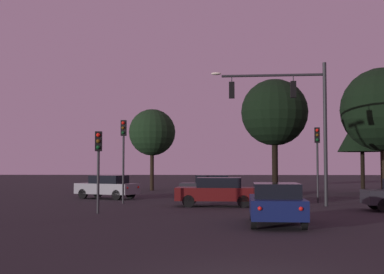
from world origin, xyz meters
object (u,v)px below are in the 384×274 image
object	(u,v)px
car_crossing_right	(217,191)
car_parked_lot	(211,186)
tree_behind_sign	(362,130)
tree_right_cluster	(152,133)
traffic_light_median	(317,149)
tree_left_far	(275,113)
car_far_lane	(107,186)
traffic_signal_mast_arm	(294,109)
traffic_light_corner_right	(98,155)
car_nearside_lane	(276,203)
tree_center_horizon	(383,110)
traffic_light_corner_left	(123,145)

from	to	relation	value
car_crossing_right	car_parked_lot	bearing A→B (deg)	92.76
tree_behind_sign	tree_right_cluster	world-z (taller)	tree_right_cluster
traffic_light_median	tree_right_cluster	distance (m)	18.41
car_crossing_right	tree_left_far	xyz separation A→B (m)	(4.60, 12.75, 5.46)
car_far_lane	traffic_light_median	bearing A→B (deg)	-13.46
tree_left_far	tree_right_cluster	distance (m)	11.09
traffic_signal_mast_arm	tree_right_cluster	bearing A→B (deg)	119.66
traffic_light_corner_right	car_far_lane	xyz separation A→B (m)	(-1.64, 10.33, -1.86)
tree_left_far	traffic_light_median	bearing A→B (deg)	-82.54
tree_right_cluster	tree_behind_sign	bearing A→B (deg)	-11.85
car_nearside_lane	car_parked_lot	size ratio (longest dim) A/B	1.08
car_crossing_right	tree_behind_sign	bearing A→B (deg)	49.85
traffic_light_median	car_crossing_right	world-z (taller)	traffic_light_median
traffic_light_median	car_nearside_lane	distance (m)	12.29
traffic_signal_mast_arm	car_parked_lot	world-z (taller)	traffic_signal_mast_arm
car_far_lane	tree_behind_sign	world-z (taller)	tree_behind_sign
traffic_light_corner_right	car_nearside_lane	world-z (taller)	traffic_light_corner_right
car_far_lane	tree_right_cluster	world-z (taller)	tree_right_cluster
tree_behind_sign	tree_center_horizon	xyz separation A→B (m)	(-0.16, -5.59, 1.00)
traffic_light_median	car_nearside_lane	world-z (taller)	traffic_light_median
tree_center_horizon	car_parked_lot	bearing A→B (deg)	-175.61
car_far_lane	tree_right_cluster	bearing A→B (deg)	81.85
traffic_light_corner_left	car_parked_lot	distance (m)	7.77
traffic_signal_mast_arm	tree_right_cluster	size ratio (longest dim) A/B	1.09
car_nearside_lane	tree_behind_sign	size ratio (longest dim) A/B	0.66
traffic_light_corner_left	tree_behind_sign	world-z (taller)	tree_behind_sign
tree_left_far	car_parked_lot	bearing A→B (deg)	-131.81
car_crossing_right	car_parked_lot	xyz separation A→B (m)	(-0.35, 7.22, -0.00)
traffic_signal_mast_arm	tree_center_horizon	distance (m)	10.61
traffic_signal_mast_arm	car_far_lane	bearing A→B (deg)	153.50
car_parked_lot	tree_behind_sign	distance (m)	14.20
car_crossing_right	tree_right_cluster	xyz separation A→B (m)	(-5.45, 17.28, 4.22)
car_far_lane	tree_left_far	size ratio (longest dim) A/B	0.49
traffic_signal_mast_arm	car_far_lane	xyz separation A→B (m)	(-11.23, 5.60, -4.43)
traffic_light_corner_left	tree_behind_sign	xyz separation A→B (m)	(16.89, 11.90, 1.61)
car_parked_lot	tree_center_horizon	distance (m)	12.88
car_nearside_lane	car_crossing_right	size ratio (longest dim) A/B	1.01
car_far_lane	tree_behind_sign	xyz separation A→B (m)	(18.63, 7.71, 4.17)
car_nearside_lane	tree_center_horizon	distance (m)	19.79
traffic_light_median	tree_left_far	size ratio (longest dim) A/B	0.49
car_parked_lot	tree_left_far	xyz separation A→B (m)	(4.95, 5.53, 5.46)
tree_center_horizon	traffic_light_median	bearing A→B (deg)	-136.61
traffic_light_corner_left	tree_right_cluster	world-z (taller)	tree_right_cluster
car_crossing_right	tree_right_cluster	distance (m)	18.60
traffic_light_corner_left	tree_right_cluster	distance (m)	15.56
tree_behind_sign	car_nearside_lane	bearing A→B (deg)	-113.07
traffic_signal_mast_arm	tree_left_far	distance (m)	12.39
car_nearside_lane	car_crossing_right	xyz separation A→B (m)	(-2.08, 8.55, -0.00)
car_far_lane	car_parked_lot	xyz separation A→B (m)	(6.71, 1.21, 0.00)
car_far_lane	tree_behind_sign	bearing A→B (deg)	22.48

